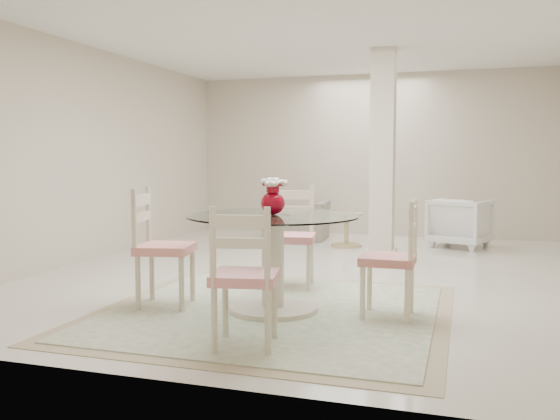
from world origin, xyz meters
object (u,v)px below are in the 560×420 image
(side_table, at_px, (346,231))
(red_vase, at_px, (273,197))
(dining_chair_south, at_px, (243,267))
(dining_chair_west, at_px, (157,238))
(armchair_white, at_px, (460,223))
(recliner_taupe, at_px, (297,220))
(dining_chair_east, at_px, (397,250))
(column, at_px, (383,154))
(dining_table, at_px, (273,263))
(dining_chair_north, at_px, (292,228))

(side_table, bearing_deg, red_vase, -88.09)
(dining_chair_south, bearing_deg, dining_chair_west, -48.75)
(dining_chair_west, relative_size, side_table, 2.32)
(armchair_white, bearing_deg, recliner_taupe, 18.68)
(dining_chair_east, relative_size, side_table, 2.15)
(column, relative_size, side_table, 5.46)
(armchair_white, bearing_deg, column, 70.98)
(dining_chair_south, xyz_separation_m, side_table, (-0.25, 4.90, -0.34))
(red_vase, relative_size, side_table, 0.63)
(dining_table, height_order, dining_chair_west, dining_chair_west)
(dining_chair_north, bearing_deg, side_table, 79.78)
(column, xyz_separation_m, red_vase, (-0.48, -3.14, -0.37))
(dining_chair_west, xyz_separation_m, armchair_white, (2.48, 4.47, -0.25))
(red_vase, bearing_deg, side_table, 91.91)
(dining_chair_north, xyz_separation_m, armchair_white, (1.59, 3.33, -0.24))
(column, bearing_deg, side_table, 129.33)
(dining_chair_north, height_order, side_table, dining_chair_north)
(red_vase, relative_size, dining_chair_south, 0.28)
(dining_chair_west, bearing_deg, dining_chair_south, -139.57)
(column, height_order, armchair_white, column)
(dining_table, xyz_separation_m, recliner_taupe, (-1.02, 4.40, -0.11))
(column, bearing_deg, dining_chair_west, -114.74)
(column, height_order, dining_chair_south, column)
(dining_chair_west, distance_m, side_table, 4.12)
(dining_chair_east, xyz_separation_m, side_table, (-1.14, 3.77, -0.33))
(column, distance_m, dining_table, 3.31)
(dining_table, height_order, dining_chair_south, dining_chair_south)
(dining_chair_north, height_order, armchair_white, dining_chair_north)
(red_vase, relative_size, dining_chair_north, 0.27)
(dining_table, height_order, dining_chair_east, dining_chair_east)
(column, relative_size, dining_chair_west, 2.36)
(recliner_taupe, bearing_deg, dining_chair_west, 87.02)
(side_table, bearing_deg, column, -50.67)
(red_vase, bearing_deg, dining_chair_east, 6.24)
(dining_chair_west, bearing_deg, armchair_white, -40.72)
(dining_table, distance_m, dining_chair_south, 1.03)
(red_vase, bearing_deg, dining_chair_south, -83.08)
(dining_chair_east, height_order, dining_chair_north, dining_chair_north)
(red_vase, distance_m, side_table, 3.96)
(dining_chair_east, distance_m, armchair_white, 4.26)
(armchair_white, relative_size, side_table, 1.59)
(side_table, bearing_deg, recliner_taupe, 149.99)
(armchair_white, bearing_deg, dining_chair_east, 103.85)
(armchair_white, bearing_deg, dining_chair_south, 95.90)
(red_vase, xyz_separation_m, recliner_taupe, (-1.02, 4.40, -0.67))
(dining_table, relative_size, dining_chair_north, 1.27)
(dining_chair_south, bearing_deg, red_vase, -93.94)
(dining_chair_east, xyz_separation_m, dining_chair_north, (-1.14, 0.91, 0.03))
(armchair_white, xyz_separation_m, side_table, (-1.59, -0.46, -0.13))
(column, distance_m, dining_chair_west, 3.67)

